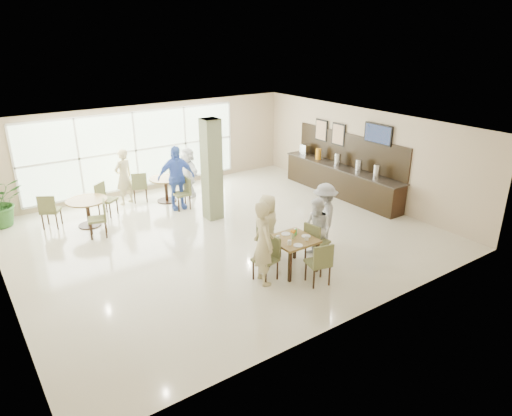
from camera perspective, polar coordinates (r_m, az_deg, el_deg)
ground at (r=11.86m, az=-4.12°, el=-3.42°), size 10.00×10.00×0.00m
room_shell at (r=11.25m, az=-4.35°, el=4.48°), size 10.00×10.00×10.00m
window_bank at (r=15.04m, az=-14.80°, el=6.98°), size 7.00×0.04×7.00m
column at (r=12.53m, az=-5.56°, el=4.76°), size 0.45×0.45×2.80m
main_table at (r=9.96m, az=4.63°, el=-4.35°), size 0.90×0.90×0.75m
round_table_left at (r=13.00m, az=-20.34°, el=0.23°), size 1.07×1.07×0.75m
round_table_right at (r=14.26m, az=-11.21°, el=2.94°), size 0.99×0.99×0.75m
chairs_main_table at (r=10.03m, az=4.58°, el=-5.28°), size 2.00×2.04×0.95m
chairs_table_left at (r=13.04m, az=-20.55°, el=-0.17°), size 2.13×1.91×0.95m
chairs_table_right at (r=14.33m, az=-11.08°, el=2.72°), size 1.94×1.89×0.95m
tabletop_clutter at (r=9.89m, az=4.77°, el=-3.54°), size 0.75×0.80×0.21m
buffet_counter at (r=14.78m, az=10.59°, el=3.65°), size 0.64×4.70×1.95m
wall_tv at (r=13.83m, az=15.02°, el=8.93°), size 0.06×1.00×0.58m
framed_art_a at (r=14.96m, az=10.26°, el=9.04°), size 0.05×0.55×0.70m
framed_art_b at (r=15.52m, az=8.17°, el=9.60°), size 0.05×0.55×0.70m
teen_left at (r=9.35m, az=0.96°, el=-4.38°), size 0.58×0.74×1.80m
teen_far at (r=10.54m, az=1.43°, el=-2.23°), size 0.81×0.59×1.49m
teen_right at (r=10.48m, az=7.63°, el=-2.66°), size 0.56×0.71×1.46m
teen_standing at (r=11.09m, az=8.54°, el=-0.93°), size 1.10×1.18×1.60m
adult_a at (r=13.49m, az=-9.95°, el=3.74°), size 1.18×0.77×1.89m
adult_b at (r=14.57m, az=-8.55°, el=4.47°), size 0.71×1.48×1.56m
adult_standing at (r=14.26m, az=-16.20°, el=3.77°), size 0.73×0.61×1.71m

